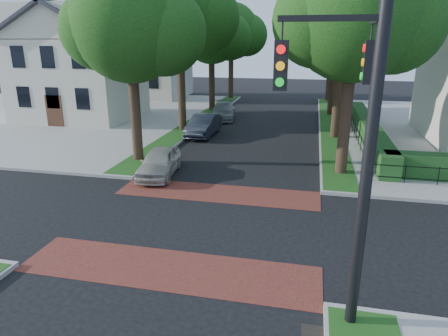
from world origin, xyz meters
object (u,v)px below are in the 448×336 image
Objects in this scene: parked_car_front at (159,162)px; parked_car_rear at (223,111)px; traffic_signal at (360,132)px; parked_car_middle at (204,125)px.

parked_car_front reaches higher than parked_car_rear.
traffic_signal is at bearing -54.83° from parked_car_front.
traffic_signal reaches higher than parked_car_front.
parked_car_front is 0.89× the size of parked_car_middle.
parked_car_middle is (-0.15, 9.05, 0.06)m from parked_car_front.
parked_car_middle is at bearing -99.14° from parked_car_rear.
parked_car_middle is at bearing 84.59° from parked_car_front.
traffic_signal is 1.96× the size of parked_car_front.
parked_car_front is at bearing -87.68° from parked_car_middle.
parked_car_rear is (-8.49, 24.86, -4.01)m from traffic_signal.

